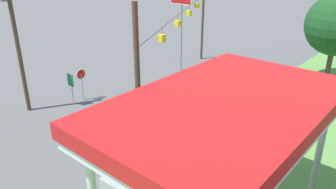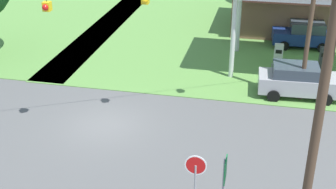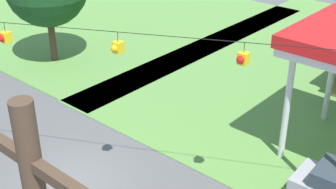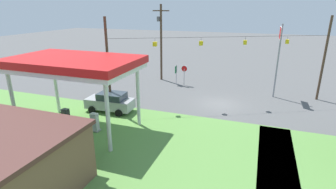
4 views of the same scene
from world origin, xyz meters
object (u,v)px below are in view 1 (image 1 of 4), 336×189
object	(u,v)px
gas_station_canopy	(226,112)
stop_sign_overhead	(181,11)
car_at_pumps_front	(149,167)
stop_sign_roadside	(81,78)
route_sign	(71,83)
utility_pole_main	(15,35)

from	to	relation	value
gas_station_canopy	stop_sign_overhead	world-z (taller)	stop_sign_overhead
car_at_pumps_front	stop_sign_overhead	xyz separation A→B (m)	(-14.50, -9.71, 4.69)
stop_sign_roadside	stop_sign_overhead	size ratio (longest dim) A/B	0.32
gas_station_canopy	route_sign	xyz separation A→B (m)	(-3.29, -14.77, -3.58)
gas_station_canopy	route_sign	size ratio (longest dim) A/B	4.03
car_at_pumps_front	utility_pole_main	xyz separation A→B (m)	(-0.33, -12.33, 4.49)
stop_sign_roadside	route_sign	xyz separation A→B (m)	(1.03, 0.15, -0.10)
stop_sign_roadside	utility_pole_main	xyz separation A→B (m)	(3.68, -1.48, 3.63)
stop_sign_roadside	stop_sign_overhead	bearing A→B (deg)	-6.22
route_sign	gas_station_canopy	bearing A→B (deg)	77.44
gas_station_canopy	utility_pole_main	size ratio (longest dim) A/B	0.99
stop_sign_overhead	gas_station_canopy	bearing A→B (deg)	42.96
stop_sign_overhead	route_sign	world-z (taller)	stop_sign_overhead
route_sign	stop_sign_overhead	bearing A→B (deg)	175.09
stop_sign_roadside	route_sign	distance (m)	1.04
stop_sign_overhead	route_sign	size ratio (longest dim) A/B	3.25
car_at_pumps_front	gas_station_canopy	bearing A→B (deg)	83.02
stop_sign_roadside	stop_sign_overhead	world-z (taller)	stop_sign_overhead
car_at_pumps_front	stop_sign_roadside	distance (m)	11.60
car_at_pumps_front	route_sign	world-z (taller)	route_sign
stop_sign_roadside	route_sign	bearing A→B (deg)	-171.41
car_at_pumps_front	route_sign	size ratio (longest dim) A/B	1.88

